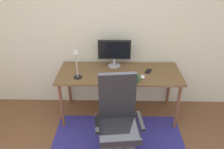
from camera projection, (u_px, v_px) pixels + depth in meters
name	position (u px, v px, depth m)	size (l,w,h in m)	color
wall_back	(106.00, 25.00, 3.24)	(6.00, 0.10, 2.60)	silver
desk	(119.00, 76.00, 3.18)	(1.72, 0.68, 0.74)	brown
monitor	(114.00, 51.00, 3.21)	(0.47, 0.18, 0.40)	#B2B2B7
keyboard	(116.00, 78.00, 2.98)	(0.43, 0.13, 0.02)	black
computer_mouse	(143.00, 77.00, 3.00)	(0.06, 0.10, 0.03)	white
coffee_cup	(136.00, 79.00, 2.89)	(0.07, 0.07, 0.10)	#1D5E33
cell_phone	(148.00, 71.00, 3.17)	(0.07, 0.14, 0.01)	black
desk_lamp	(76.00, 59.00, 2.89)	(0.11, 0.11, 0.41)	black
office_chair	(118.00, 127.00, 2.59)	(0.56, 0.50, 1.08)	slate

